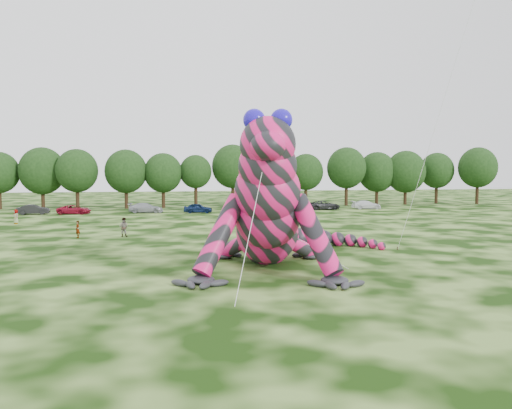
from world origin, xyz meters
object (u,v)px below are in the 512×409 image
object	(u,v)px
tree_6	(77,179)
spectator_0	(78,229)
tree_13	(346,176)
spectator_2	(296,218)
tree_15	(405,178)
car_4	(198,208)
car_5	(259,206)
car_3	(146,208)
spectator_4	(16,217)
tree_12	(306,180)
spectator_1	(124,227)
car_7	(366,205)
tree_7	(126,179)
spectator_3	(299,216)
flying_kite	(473,3)
tree_10	(233,175)
tree_11	(270,177)
tree_5	(42,178)
inflatable_gecko	(267,191)
tree_16	(437,178)
tree_14	(377,178)
tree_17	(478,176)
tree_9	(196,181)
tree_8	(163,181)
car_6	(324,205)
car_2	(74,210)

from	to	relation	value
tree_6	spectator_0	xyz separation A→B (m)	(5.95, -34.99, -3.95)
tree_13	spectator_2	xyz separation A→B (m)	(-16.44, -28.75, -4.25)
spectator_0	tree_15	bearing A→B (deg)	97.96
car_4	tree_6	bearing A→B (deg)	68.40
car_5	car_3	bearing A→B (deg)	96.38
car_4	spectator_0	bearing A→B (deg)	161.09
tree_13	spectator_4	size ratio (longest dim) A/B	6.11
tree_12	tree_15	size ratio (longest dim) A/B	0.93
spectator_1	spectator_0	world-z (taller)	spectator_1
car_3	car_7	world-z (taller)	car_3
tree_7	spectator_3	world-z (taller)	tree_7
flying_kite	spectator_4	size ratio (longest dim) A/B	12.21
tree_10	tree_11	distance (m)	6.40
tree_10	car_5	bearing A→B (deg)	-76.58
tree_10	car_7	bearing A→B (deg)	-25.47
tree_5	car_3	distance (m)	19.99
spectator_1	spectator_4	bearing A→B (deg)	-26.54
inflatable_gecko	spectator_0	distance (m)	21.26
flying_kite	tree_16	distance (m)	61.26
flying_kite	car_5	distance (m)	45.14
tree_12	tree_13	xyz separation A→B (m)	(7.12, -0.61, 0.58)
tree_14	spectator_4	bearing A→B (deg)	-156.82
tree_12	spectator_2	bearing A→B (deg)	-107.61
spectator_4	tree_13	bearing A→B (deg)	79.09
tree_17	spectator_3	distance (m)	49.42
car_4	tree_12	bearing A→B (deg)	-51.71
car_3	car_4	distance (m)	7.57
inflatable_gecko	tree_12	world-z (taller)	inflatable_gecko
tree_13	car_7	bearing A→B (deg)	-87.30
tree_10	car_5	size ratio (longest dim) A/B	2.34
tree_9	spectator_2	size ratio (longest dim) A/B	5.32
tree_15	tree_7	bearing A→B (deg)	-178.86
car_4	spectator_2	size ratio (longest dim) A/B	2.52
car_3	spectator_4	size ratio (longest dim) A/B	2.97
spectator_2	tree_11	bearing A→B (deg)	38.04
tree_8	car_5	size ratio (longest dim) A/B	2.00
tree_10	tree_14	distance (m)	26.07
flying_kite	tree_17	world-z (taller)	flying_kite
tree_12	car_6	bearing A→B (deg)	-86.54
tree_6	car_6	bearing A→B (deg)	-11.42
car_4	spectator_4	size ratio (longest dim) A/B	2.48
car_3	tree_6	bearing A→B (deg)	59.84
inflatable_gecko	tree_13	size ratio (longest dim) A/B	1.92
tree_10	car_2	world-z (taller)	tree_10
tree_14	car_6	xyz separation A→B (m)	(-12.92, -9.73, -4.01)
tree_17	spectator_3	world-z (taller)	tree_17
tree_9	spectator_3	distance (m)	30.18
tree_5	tree_9	bearing A→B (deg)	-2.58
spectator_0	spectator_3	xyz separation A→B (m)	(22.75, 7.41, 0.15)
tree_13	car_2	xyz separation A→B (m)	(-43.60, -9.59, -4.43)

